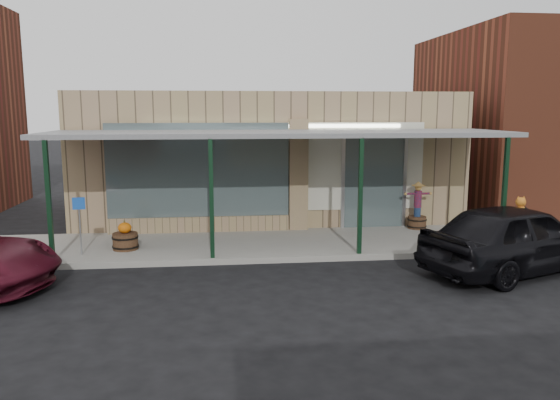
{
  "coord_description": "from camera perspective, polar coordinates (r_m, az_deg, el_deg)",
  "views": [
    {
      "loc": [
        -1.6,
        -10.67,
        3.65
      ],
      "look_at": [
        -0.12,
        2.6,
        1.45
      ],
      "focal_mm": 35.0,
      "sensor_mm": 36.0,
      "label": 1
    }
  ],
  "objects": [
    {
      "name": "barrel_pumpkin",
      "position": [
        14.44,
        -15.87,
        -3.95
      ],
      "size": [
        0.83,
        0.83,
        0.75
      ],
      "rotation": [
        0.0,
        0.0,
        0.41
      ],
      "color": "#4F361F",
      "rests_on": "sidewalk"
    },
    {
      "name": "parked_sedan",
      "position": [
        13.47,
        23.51,
        -3.63
      ],
      "size": [
        5.09,
        3.46,
        1.61
      ],
      "rotation": [
        0.0,
        0.0,
        1.94
      ],
      "color": "black",
      "rests_on": "ground"
    },
    {
      "name": "sidewalk",
      "position": [
        14.79,
        0.03,
        -4.63
      ],
      "size": [
        40.0,
        3.2,
        0.15
      ],
      "primitive_type": "cube",
      "color": "gray",
      "rests_on": "ground"
    },
    {
      "name": "barrel_scarecrow",
      "position": [
        16.81,
        14.15,
        -1.29
      ],
      "size": [
        0.83,
        0.72,
        1.42
      ],
      "rotation": [
        0.0,
        0.0,
        0.4
      ],
      "color": "#4F361F",
      "rests_on": "sidewalk"
    },
    {
      "name": "ground",
      "position": [
        11.38,
        2.07,
        -9.35
      ],
      "size": [
        120.0,
        120.0,
        0.0
      ],
      "primitive_type": "plane",
      "color": "black",
      "rests_on": "ground"
    },
    {
      "name": "block_buildings_near",
      "position": [
        20.19,
        3.98,
        9.66
      ],
      "size": [
        61.0,
        8.0,
        8.0
      ],
      "color": "brown",
      "rests_on": "ground"
    },
    {
      "name": "handicap_sign",
      "position": [
        14.1,
        -20.21,
        -1.78
      ],
      "size": [
        0.3,
        0.05,
        1.42
      ],
      "rotation": [
        0.0,
        0.0,
        0.1
      ],
      "color": "gray",
      "rests_on": "sidewalk"
    },
    {
      "name": "awning",
      "position": [
        14.33,
        0.05,
        6.8
      ],
      "size": [
        12.0,
        3.0,
        3.04
      ],
      "color": "slate",
      "rests_on": "ground"
    },
    {
      "name": "storefront",
      "position": [
        18.96,
        -1.51,
        4.64
      ],
      "size": [
        12.0,
        6.25,
        4.2
      ],
      "color": "#93785A",
      "rests_on": "ground"
    }
  ]
}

